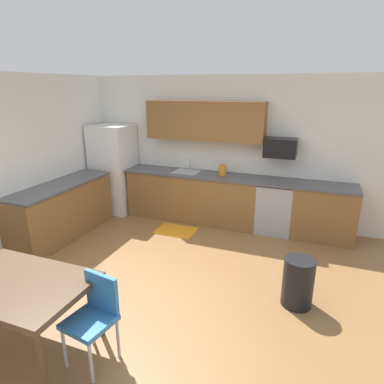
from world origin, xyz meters
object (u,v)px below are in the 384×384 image
at_px(microwave, 280,148).
at_px(dining_table, 16,287).
at_px(refrigerator, 114,169).
at_px(oven_range, 275,207).
at_px(chair_near_table, 94,312).
at_px(kettle, 223,170).
at_px(trash_bin, 298,282).

height_order(microwave, dining_table, microwave).
distance_m(refrigerator, microwave, 3.32).
bearing_deg(oven_range, chair_near_table, -108.22).
distance_m(microwave, kettle, 1.10).
height_order(refrigerator, kettle, refrigerator).
relative_size(dining_table, trash_bin, 2.33).
bearing_deg(dining_table, microwave, 62.92).
bearing_deg(dining_table, kettle, 75.74).
xyz_separation_m(microwave, trash_bin, (0.54, -2.16, -1.20)).
bearing_deg(oven_range, kettle, 177.12).
height_order(dining_table, chair_near_table, chair_near_table).
bearing_deg(kettle, dining_table, -104.26).
distance_m(microwave, dining_table, 4.37).
relative_size(refrigerator, kettle, 8.83).
distance_m(refrigerator, dining_table, 3.87).
bearing_deg(refrigerator, oven_range, 1.40).
xyz_separation_m(microwave, chair_near_table, (-1.18, -3.68, -0.99)).
height_order(chair_near_table, trash_bin, chair_near_table).
distance_m(refrigerator, chair_near_table, 4.09).
bearing_deg(chair_near_table, oven_range, 71.78).
height_order(oven_range, microwave, microwave).
height_order(chair_near_table, kettle, kettle).
bearing_deg(microwave, trash_bin, -75.88).
bearing_deg(oven_range, microwave, 90.00).
xyz_separation_m(refrigerator, dining_table, (1.31, -3.64, -0.20)).
bearing_deg(chair_near_table, kettle, 87.09).
relative_size(oven_range, kettle, 4.55).
relative_size(microwave, kettle, 2.70).
distance_m(microwave, chair_near_table, 3.99).
distance_m(dining_table, chair_near_table, 0.81).
bearing_deg(refrigerator, microwave, 3.16).
height_order(microwave, trash_bin, microwave).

